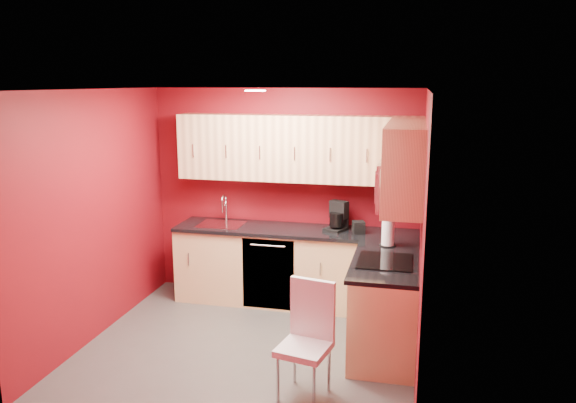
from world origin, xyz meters
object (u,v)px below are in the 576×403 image
at_px(sink, 221,221).
at_px(napkin_holder, 359,227).
at_px(coffee_maker, 336,216).
at_px(paper_towel, 388,232).
at_px(dining_chair, 304,342).
at_px(microwave, 400,184).

distance_m(sink, napkin_holder, 1.63).
height_order(coffee_maker, paper_towel, coffee_maker).
relative_size(coffee_maker, dining_chair, 0.34).
bearing_deg(napkin_holder, microwave, -64.27).
height_order(sink, coffee_maker, sink).
relative_size(microwave, dining_chair, 0.78).
height_order(sink, dining_chair, sink).
bearing_deg(dining_chair, microwave, 65.93).
xyz_separation_m(coffee_maker, napkin_holder, (0.27, -0.06, -0.10)).
distance_m(napkin_holder, paper_towel, 0.55).
bearing_deg(napkin_holder, dining_chair, -96.85).
bearing_deg(paper_towel, dining_chair, -110.97).
relative_size(paper_towel, dining_chair, 0.31).
relative_size(microwave, paper_towel, 2.56).
bearing_deg(dining_chair, napkin_holder, 95.05).
height_order(sink, paper_towel, sink).
bearing_deg(dining_chair, coffee_maker, 102.96).
relative_size(microwave, napkin_holder, 5.55).
distance_m(microwave, paper_towel, 0.82).
height_order(sink, napkin_holder, sink).
distance_m(coffee_maker, dining_chair, 2.06).
bearing_deg(microwave, paper_towel, 102.58).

